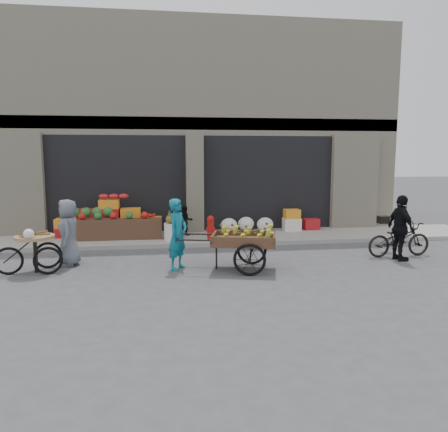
{
  "coord_description": "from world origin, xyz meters",
  "views": [
    {
      "loc": [
        -1.01,
        -9.09,
        2.59
      ],
      "look_at": [
        0.46,
        1.48,
        1.1
      ],
      "focal_mm": 35.0,
      "sensor_mm": 36.0,
      "label": 1
    }
  ],
  "objects": [
    {
      "name": "cyclist",
      "position": [
        4.76,
        0.79,
        0.81
      ],
      "size": [
        0.46,
        0.98,
        1.63
      ],
      "primitive_type": "imported",
      "rotation": [
        0.0,
        0.0,
        1.64
      ],
      "color": "black",
      "rests_on": "ground"
    },
    {
      "name": "ground",
      "position": [
        0.0,
        0.0,
        0.0
      ],
      "size": [
        80.0,
        80.0,
        0.0
      ],
      "primitive_type": "plane",
      "color": "#424244",
      "rests_on": "ground"
    },
    {
      "name": "fire_hydrant",
      "position": [
        0.35,
        3.55,
        0.5
      ],
      "size": [
        0.22,
        0.22,
        0.71
      ],
      "color": "#A5140F",
      "rests_on": "sidewalk"
    },
    {
      "name": "building",
      "position": [
        0.0,
        8.03,
        3.37
      ],
      "size": [
        14.0,
        6.45,
        7.0
      ],
      "color": "beige",
      "rests_on": "ground"
    },
    {
      "name": "tricycle_cart",
      "position": [
        -3.85,
        0.85,
        0.57
      ],
      "size": [
        1.46,
        1.01,
        0.95
      ],
      "rotation": [
        0.0,
        0.0,
        0.24
      ],
      "color": "#9E7F51",
      "rests_on": "ground"
    },
    {
      "name": "seated_person",
      "position": [
        -0.35,
        4.2,
        0.58
      ],
      "size": [
        0.51,
        0.43,
        0.93
      ],
      "primitive_type": "imported",
      "rotation": [
        0.0,
        0.0,
        0.17
      ],
      "color": "black",
      "rests_on": "sidewalk"
    },
    {
      "name": "fruit_display",
      "position": [
        -2.48,
        4.38,
        0.67
      ],
      "size": [
        3.1,
        1.12,
        1.24
      ],
      "color": "#AD181D",
      "rests_on": "sidewalk"
    },
    {
      "name": "vendor_woman",
      "position": [
        -0.71,
        0.71,
        0.81
      ],
      "size": [
        0.65,
        0.71,
        1.62
      ],
      "primitive_type": "imported",
      "rotation": [
        0.0,
        0.0,
        0.99
      ],
      "color": "#10677E",
      "rests_on": "ground"
    },
    {
      "name": "bicycle",
      "position": [
        4.96,
        1.19,
        0.45
      ],
      "size": [
        1.75,
        0.72,
        0.9
      ],
      "primitive_type": "imported",
      "rotation": [
        0.0,
        0.0,
        1.64
      ],
      "color": "black",
      "rests_on": "ground"
    },
    {
      "name": "vendor_grey",
      "position": [
        -3.24,
        1.43,
        0.79
      ],
      "size": [
        0.6,
        0.83,
        1.57
      ],
      "primitive_type": "imported",
      "rotation": [
        0.0,
        0.0,
        -1.44
      ],
      "color": "slate",
      "rests_on": "ground"
    },
    {
      "name": "right_bay_goods",
      "position": [
        2.61,
        4.7,
        0.41
      ],
      "size": [
        3.35,
        0.6,
        0.7
      ],
      "color": "silver",
      "rests_on": "sidewalk"
    },
    {
      "name": "pineapple_bin",
      "position": [
        -0.75,
        3.6,
        0.37
      ],
      "size": [
        0.52,
        0.52,
        0.5
      ],
      "primitive_type": "cylinder",
      "color": "silver",
      "rests_on": "sidewalk"
    },
    {
      "name": "sidewalk",
      "position": [
        0.0,
        4.1,
        0.06
      ],
      "size": [
        18.0,
        2.2,
        0.12
      ],
      "primitive_type": "cube",
      "color": "gray",
      "rests_on": "ground"
    },
    {
      "name": "banana_cart",
      "position": [
        0.72,
        0.45,
        0.73
      ],
      "size": [
        2.57,
        1.51,
        1.01
      ],
      "rotation": [
        0.0,
        0.0,
        -0.25
      ],
      "color": "#533525",
      "rests_on": "ground"
    },
    {
      "name": "orange_bucket",
      "position": [
        0.85,
        3.5,
        0.27
      ],
      "size": [
        0.32,
        0.32,
        0.3
      ],
      "primitive_type": "cylinder",
      "color": "orange",
      "rests_on": "sidewalk"
    }
  ]
}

